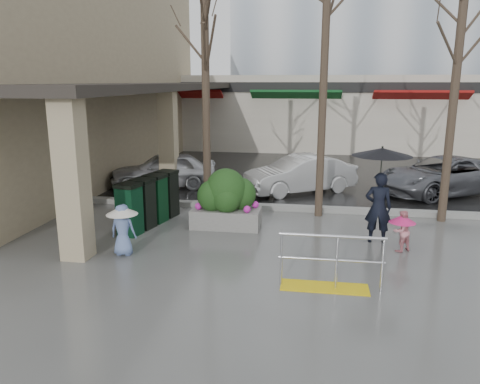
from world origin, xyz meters
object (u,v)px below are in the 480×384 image
(woman, at_px, (380,183))
(planter, at_px, (227,199))
(child_blue, at_px, (123,224))
(car_b, at_px, (300,174))
(tree_midwest, at_px, (326,20))
(child_pink, at_px, (402,227))
(news_boxes, at_px, (149,201))
(car_a, at_px, (164,170))
(tree_west, at_px, (205,28))
(tree_mideast, at_px, (461,33))
(car_c, at_px, (443,176))
(handrail, at_px, (329,269))

(woman, height_order, planter, woman)
(child_blue, xyz_separation_m, planter, (1.84, 2.34, 0.05))
(planter, distance_m, car_b, 4.53)
(tree_midwest, xyz_separation_m, child_pink, (1.80, -2.59, -4.68))
(child_pink, xyz_separation_m, news_boxes, (-6.19, 1.01, 0.10))
(tree_midwest, height_order, news_boxes, tree_midwest)
(car_a, bearing_deg, car_b, 72.15)
(planter, xyz_separation_m, car_a, (-3.07, 4.22, -0.11))
(planter, bearing_deg, car_b, 67.55)
(planter, bearing_deg, tree_west, 120.14)
(tree_mideast, distance_m, child_blue, 9.38)
(car_c, bearing_deg, child_pink, -51.07)
(tree_mideast, distance_m, car_b, 6.39)
(woman, xyz_separation_m, news_boxes, (-5.73, 0.48, -0.78))
(child_pink, bearing_deg, planter, -49.92)
(car_b, xyz_separation_m, car_c, (4.71, 0.52, 0.00))
(car_b, bearing_deg, car_a, -122.58)
(woman, height_order, child_pink, woman)
(news_boxes, bearing_deg, car_a, 116.30)
(handrail, height_order, tree_midwest, tree_midwest)
(car_a, distance_m, car_b, 4.80)
(planter, relative_size, news_boxes, 0.75)
(tree_midwest, distance_m, child_pink, 5.65)
(news_boxes, bearing_deg, child_blue, -72.21)
(tree_west, distance_m, car_b, 5.83)
(tree_mideast, xyz_separation_m, woman, (-1.96, -2.06, -3.44))
(tree_midwest, xyz_separation_m, planter, (-2.36, -1.44, -4.50))
(tree_midwest, relative_size, child_blue, 6.13)
(tree_mideast, bearing_deg, car_c, 76.58)
(news_boxes, bearing_deg, car_c, 42.61)
(tree_west, xyz_separation_m, tree_midwest, (3.20, 0.00, 0.15))
(tree_mideast, distance_m, car_c, 5.40)
(tree_west, xyz_separation_m, car_b, (2.57, 2.74, -4.45))
(tree_midwest, bearing_deg, tree_mideast, -0.00)
(news_boxes, height_order, car_a, news_boxes)
(child_pink, distance_m, car_b, 5.86)
(child_pink, bearing_deg, woman, -83.43)
(tree_midwest, bearing_deg, child_blue, -138.01)
(woman, xyz_separation_m, car_b, (-1.97, 4.80, -0.79))
(tree_west, xyz_separation_m, car_c, (7.28, 3.27, -4.45))
(tree_midwest, xyz_separation_m, news_boxes, (-4.39, -1.58, -4.59))
(handrail, relative_size, planter, 1.08)
(child_blue, xyz_separation_m, car_a, (-1.23, 6.56, -0.06))
(tree_mideast, relative_size, child_pink, 6.96)
(handrail, bearing_deg, car_b, 95.99)
(car_b, bearing_deg, child_blue, -60.88)
(tree_west, bearing_deg, car_a, 128.80)
(tree_mideast, height_order, car_a, tree_mideast)
(handrail, height_order, woman, woman)
(tree_west, xyz_separation_m, woman, (4.54, -2.06, -3.66))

